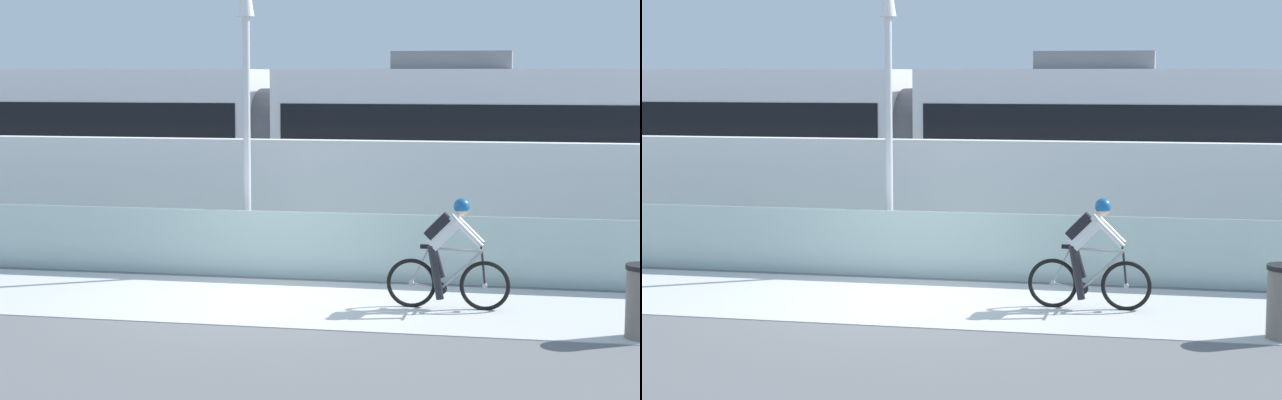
# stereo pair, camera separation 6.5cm
# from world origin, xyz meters

# --- Properties ---
(ground_plane) EXTENTS (200.00, 200.00, 0.00)m
(ground_plane) POSITION_xyz_m (0.00, 0.00, 0.00)
(ground_plane) COLOR slate
(bike_path_deck) EXTENTS (32.00, 3.20, 0.01)m
(bike_path_deck) POSITION_xyz_m (0.00, 0.00, 0.01)
(bike_path_deck) COLOR silver
(bike_path_deck) RESTS_ON ground
(glass_parapet) EXTENTS (32.00, 0.05, 1.11)m
(glass_parapet) POSITION_xyz_m (0.00, 1.85, 0.55)
(glass_parapet) COLOR #ADC6C1
(glass_parapet) RESTS_ON ground
(concrete_barrier_wall) EXTENTS (32.00, 0.36, 2.18)m
(concrete_barrier_wall) POSITION_xyz_m (0.00, 3.65, 1.09)
(concrete_barrier_wall) COLOR white
(concrete_barrier_wall) RESTS_ON ground
(tram_rail_near) EXTENTS (32.00, 0.08, 0.01)m
(tram_rail_near) POSITION_xyz_m (0.00, 6.13, 0.00)
(tram_rail_near) COLOR #595654
(tram_rail_near) RESTS_ON ground
(tram_rail_far) EXTENTS (32.00, 0.08, 0.01)m
(tram_rail_far) POSITION_xyz_m (0.00, 7.57, 0.00)
(tram_rail_far) COLOR #595654
(tram_rail_far) RESTS_ON ground
(tram) EXTENTS (22.56, 2.54, 3.81)m
(tram) POSITION_xyz_m (-1.44, 6.85, 1.89)
(tram) COLOR silver
(tram) RESTS_ON ground
(cyclist_on_bike) EXTENTS (1.77, 0.58, 1.61)m
(cyclist_on_bike) POSITION_xyz_m (2.82, -0.00, 0.80)
(cyclist_on_bike) COLOR black
(cyclist_on_bike) RESTS_ON ground
(lamp_post_antenna) EXTENTS (0.28, 0.28, 5.20)m
(lamp_post_antenna) POSITION_xyz_m (-0.72, 2.15, 3.29)
(lamp_post_antenna) COLOR gray
(lamp_post_antenna) RESTS_ON ground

